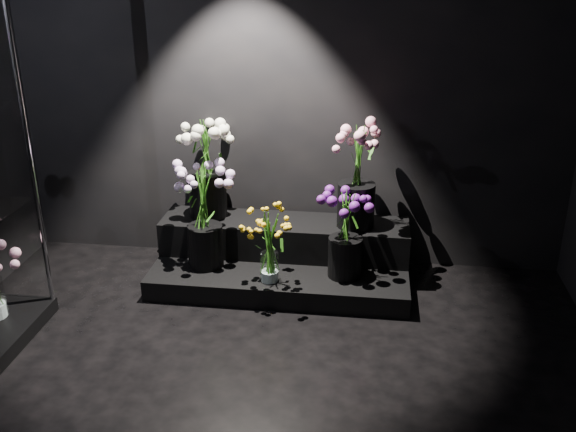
# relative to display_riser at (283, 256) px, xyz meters

# --- Properties ---
(floor) EXTENTS (4.00, 4.00, 0.00)m
(floor) POSITION_rel_display_riser_xyz_m (0.01, -1.64, -0.16)
(floor) COLOR black
(floor) RESTS_ON ground
(wall_back) EXTENTS (4.00, 0.00, 4.00)m
(wall_back) POSITION_rel_display_riser_xyz_m (0.01, 0.36, 1.24)
(wall_back) COLOR black
(wall_back) RESTS_ON floor
(display_riser) EXTENTS (1.78, 0.79, 0.40)m
(display_riser) POSITION_rel_display_riser_xyz_m (0.00, 0.00, 0.00)
(display_riser) COLOR black
(display_riser) RESTS_ON floor
(bouquet_orange_bells) EXTENTS (0.32, 0.32, 0.49)m
(bouquet_orange_bells) POSITION_rel_display_riser_xyz_m (-0.04, -0.35, 0.24)
(bouquet_orange_bells) COLOR white
(bouquet_orange_bells) RESTS_ON display_riser
(bouquet_lilac) EXTENTS (0.43, 0.43, 0.71)m
(bouquet_lilac) POSITION_rel_display_riser_xyz_m (-0.52, -0.18, 0.39)
(bouquet_lilac) COLOR black
(bouquet_lilac) RESTS_ON display_riser
(bouquet_purple) EXTENTS (0.42, 0.42, 0.61)m
(bouquet_purple) POSITION_rel_display_riser_xyz_m (0.45, -0.21, 0.34)
(bouquet_purple) COLOR black
(bouquet_purple) RESTS_ON display_riser
(bouquet_cream_roses) EXTENTS (0.43, 0.43, 0.71)m
(bouquet_cream_roses) POSITION_rel_display_riser_xyz_m (-0.57, 0.14, 0.64)
(bouquet_cream_roses) COLOR black
(bouquet_cream_roses) RESTS_ON display_riser
(bouquet_pink_roses) EXTENTS (0.43, 0.43, 0.72)m
(bouquet_pink_roses) POSITION_rel_display_riser_xyz_m (0.51, 0.09, 0.64)
(bouquet_pink_roses) COLOR black
(bouquet_pink_roses) RESTS_ON display_riser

